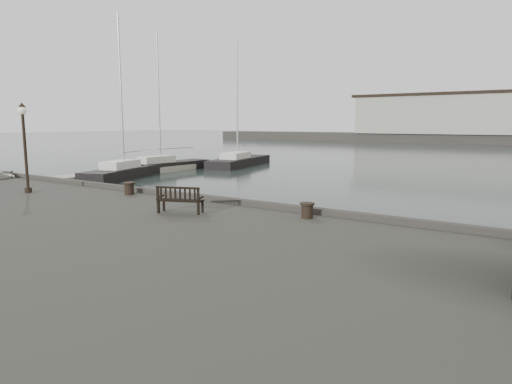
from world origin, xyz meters
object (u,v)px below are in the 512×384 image
yacht_c (128,174)px  yacht_d (240,163)px  lamp_post (24,135)px  bollard_left (129,188)px  yacht_b (165,168)px  bench (180,205)px  bollard_right (307,210)px

yacht_c → yacht_d: yacht_c is taller
yacht_c → lamp_post: bearing=-69.2°
bollard_left → yacht_b: 23.82m
bollard_left → yacht_d: bearing=117.9°
bollard_left → yacht_d: (-13.60, 25.65, -1.56)m
bench → bollard_right: size_ratio=3.30×
bollard_left → yacht_c: size_ratio=0.04×
bollard_left → yacht_c: bearing=140.1°
bollard_left → lamp_post: (-3.68, -1.90, 2.00)m
yacht_c → bench: bearing=-53.6°
bench → bollard_left: 4.40m
bench → yacht_c: size_ratio=0.11×
lamp_post → yacht_c: bearing=128.1°
yacht_b → bollard_right: bearing=-33.7°
bench → lamp_post: lamp_post is taller
lamp_post → yacht_c: size_ratio=0.27×
yacht_d → lamp_post: bearing=-82.1°
bollard_right → lamp_post: (-11.34, -1.85, 2.01)m
yacht_c → yacht_d: size_ratio=1.03×
yacht_b → yacht_c: yacht_c is taller
bollard_left → yacht_c: (-15.01, 12.54, -1.55)m
bollard_right → yacht_b: 29.55m
bollard_right → lamp_post: bearing=-170.7°
bench → bollard_right: bearing=1.3°
yacht_b → yacht_d: size_ratio=0.99×
yacht_d → bollard_left: bearing=-74.0°
lamp_post → yacht_b: (-12.32, 19.48, -3.54)m
yacht_b → yacht_d: (2.39, 8.07, -0.02)m
lamp_post → yacht_c: yacht_c is taller
bench → yacht_d: yacht_d is taller
yacht_c → bollard_left: bearing=-57.2°
yacht_b → yacht_c: 5.13m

